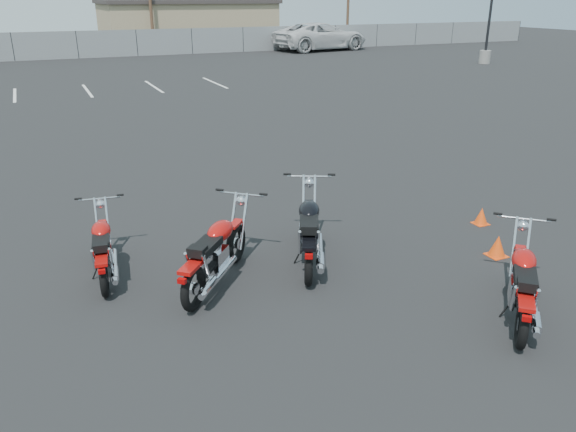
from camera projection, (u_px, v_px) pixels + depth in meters
name	position (u px, v px, depth m)	size (l,w,h in m)	color
ground	(292.00, 269.00, 8.80)	(120.00, 120.00, 0.00)	black
motorcycle_front_red	(103.00, 249.00, 8.46)	(0.76, 1.98, 0.97)	black
motorcycle_second_black	(310.00, 231.00, 8.89)	(1.45, 2.25, 1.14)	black
motorcycle_third_red	(216.00, 253.00, 8.18)	(1.81, 1.98, 1.11)	black
motorcycle_rear_red	(522.00, 284.00, 7.33)	(1.79, 1.86, 1.07)	black
training_cone_near	(481.00, 216.00, 10.50)	(0.27, 0.27, 0.32)	#FC490D
training_cone_far	(498.00, 246.00, 9.20)	(0.30, 0.30, 0.36)	#FC490D
light_pole_east	(491.00, 10.00, 34.47)	(0.80, 0.70, 11.71)	gray
chainlink_fence	(77.00, 45.00, 38.15)	(80.06, 0.06, 1.80)	slate
tan_building_east	(186.00, 22.00, 49.27)	(14.40, 9.40, 3.70)	#9B8764
parking_line_stripes	(52.00, 93.00, 24.80)	(15.12, 4.00, 0.01)	silver
white_van	(321.00, 28.00, 43.59)	(8.72, 3.49, 3.31)	silver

